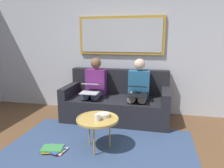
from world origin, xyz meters
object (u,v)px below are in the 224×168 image
at_px(couch, 117,102).
at_px(cup, 97,118).
at_px(framed_mirror, 121,36).
at_px(laptop_silver, 91,88).
at_px(laptop_black, 137,90).
at_px(person_right, 95,86).
at_px(bowl, 103,115).
at_px(person_left, 138,89).
at_px(magazine_stack, 54,149).
at_px(coffee_table, 98,119).

relative_size(couch, cup, 21.37).
bearing_deg(framed_mirror, laptop_silver, 59.32).
bearing_deg(laptop_black, person_right, -16.06).
height_order(bowl, laptop_silver, laptop_silver).
relative_size(couch, person_left, 1.69).
height_order(cup, person_right, person_right).
bearing_deg(laptop_black, laptop_silver, -0.07).
relative_size(framed_mirror, person_left, 1.48).
bearing_deg(magazine_stack, laptop_silver, -99.02).
bearing_deg(laptop_silver, magazine_stack, 80.98).
height_order(cup, bowl, cup).
bearing_deg(magazine_stack, framed_mirror, -108.06).
xyz_separation_m(bowl, person_right, (0.45, -1.08, 0.14)).
bearing_deg(couch, coffee_table, 89.01).
bearing_deg(person_right, cup, 108.39).
bearing_deg(magazine_stack, cup, -169.28).
xyz_separation_m(laptop_black, laptop_silver, (0.82, -0.00, 0.00)).
distance_m(framed_mirror, bowl, 1.88).
bearing_deg(laptop_silver, couch, -143.51).
relative_size(laptop_silver, magazine_stack, 1.11).
bearing_deg(person_left, coffee_table, 69.39).
xyz_separation_m(framed_mirror, laptop_silver, (0.41, 0.69, -0.92)).
relative_size(framed_mirror, coffee_table, 2.96).
relative_size(person_right, magazine_stack, 3.30).
height_order(bowl, person_left, person_left).
distance_m(bowl, person_right, 1.18).
xyz_separation_m(cup, bowl, (-0.04, -0.15, -0.02)).
relative_size(person_left, laptop_black, 3.00).
xyz_separation_m(framed_mirror, coffee_table, (0.02, 1.61, -1.12)).
distance_m(coffee_table, person_left, 1.24).
bearing_deg(couch, person_left, 170.57).
height_order(couch, person_left, person_left).
height_order(couch, cup, couch).
distance_m(cup, bowl, 0.16).
distance_m(coffee_table, person_right, 1.23).
bearing_deg(couch, bowl, 91.94).
xyz_separation_m(cup, laptop_silver, (0.41, -0.99, 0.14)).
xyz_separation_m(couch, magazine_stack, (0.59, 1.41, -0.28)).
bearing_deg(bowl, person_right, -67.38).
height_order(couch, framed_mirror, framed_mirror).
relative_size(framed_mirror, laptop_silver, 4.42).
bearing_deg(person_left, cup, 71.45).
bearing_deg(coffee_table, magazine_stack, 18.77).
relative_size(laptop_black, person_right, 0.33).
bearing_deg(cup, person_left, -108.55).
xyz_separation_m(laptop_black, person_right, (0.82, -0.24, -0.02)).
bearing_deg(person_right, couch, -170.57).
bearing_deg(magazine_stack, bowl, -157.31).
bearing_deg(magazine_stack, person_left, -126.64).
bearing_deg(cup, couch, -90.08).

